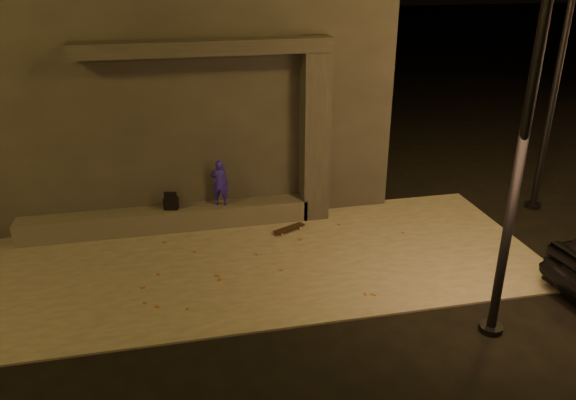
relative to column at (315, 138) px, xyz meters
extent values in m
plane|color=black|center=(-1.70, -3.75, -1.84)|extent=(120.00, 120.00, 0.00)
cube|color=#605C55|center=(-1.70, -1.75, -1.82)|extent=(11.00, 4.40, 0.04)
cube|color=#33312E|center=(-2.70, 2.75, 0.76)|extent=(9.00, 5.00, 5.20)
cube|color=#56534E|center=(-3.20, 0.00, -1.58)|extent=(6.00, 0.55, 0.45)
cube|color=#33312E|center=(0.00, 0.00, 0.00)|extent=(0.55, 0.55, 3.60)
cube|color=#33312E|center=(-2.20, 0.05, 1.94)|extent=(5.00, 0.70, 0.28)
imported|color=#291AAF|center=(-2.04, 0.00, -0.85)|extent=(0.42, 0.34, 0.99)
cube|color=black|center=(-3.09, 0.00, -1.23)|extent=(0.33, 0.25, 0.24)
cube|color=black|center=(-3.09, 0.00, -1.02)|extent=(0.26, 0.09, 0.17)
cube|color=black|center=(-0.70, -0.68, -1.73)|extent=(0.73, 0.48, 0.01)
cylinder|color=#AA7644|center=(-0.51, -0.52, -1.78)|extent=(0.06, 0.05, 0.05)
cylinder|color=#AA7644|center=(-0.45, -0.64, -1.78)|extent=(0.06, 0.05, 0.05)
cylinder|color=#AA7644|center=(-0.94, -0.72, -1.78)|extent=(0.06, 0.05, 0.05)
cylinder|color=#AA7644|center=(-0.88, -0.85, -1.78)|extent=(0.06, 0.05, 0.05)
cube|color=#99999E|center=(-0.48, -0.58, -1.74)|extent=(0.11, 0.15, 0.01)
cube|color=#99999E|center=(-0.91, -0.79, -1.74)|extent=(0.11, 0.15, 0.01)
cylinder|color=black|center=(1.63, -4.66, 1.57)|extent=(0.14, 0.14, 6.82)
cylinder|color=black|center=(1.63, -4.66, -1.79)|extent=(0.36, 0.36, 0.10)
cylinder|color=black|center=(5.13, -0.59, 1.72)|extent=(0.14, 0.14, 7.13)
cylinder|color=black|center=(5.13, -0.59, -1.79)|extent=(0.36, 0.36, 0.10)
camera|label=1|loc=(-2.98, -11.03, 3.50)|focal=35.00mm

